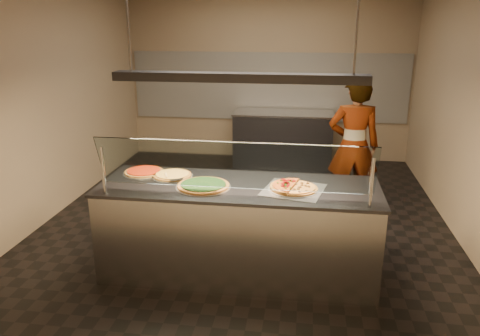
# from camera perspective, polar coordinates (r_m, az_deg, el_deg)

# --- Properties ---
(ground) EXTENTS (5.00, 6.00, 0.02)m
(ground) POSITION_cam_1_polar(r_m,az_deg,el_deg) (5.97, 0.72, -6.62)
(ground) COLOR black
(ground) RESTS_ON ground
(wall_back) EXTENTS (5.00, 0.02, 3.00)m
(wall_back) POSITION_cam_1_polar(r_m,az_deg,el_deg) (8.49, 3.47, 11.23)
(wall_back) COLOR #958060
(wall_back) RESTS_ON ground
(wall_front) EXTENTS (5.00, 0.02, 3.00)m
(wall_front) POSITION_cam_1_polar(r_m,az_deg,el_deg) (2.66, -7.69, -3.26)
(wall_front) COLOR #958060
(wall_front) RESTS_ON ground
(wall_left) EXTENTS (0.02, 6.00, 3.00)m
(wall_left) POSITION_cam_1_polar(r_m,az_deg,el_deg) (6.35, -22.52, 7.78)
(wall_left) COLOR #958060
(wall_left) RESTS_ON ground
(wall_right) EXTENTS (0.02, 6.00, 3.00)m
(wall_right) POSITION_cam_1_polar(r_m,az_deg,el_deg) (5.77, 26.50, 6.39)
(wall_right) COLOR #958060
(wall_right) RESTS_ON ground
(tile_band) EXTENTS (4.90, 0.02, 1.20)m
(tile_band) POSITION_cam_1_polar(r_m,az_deg,el_deg) (8.48, 3.42, 9.87)
(tile_band) COLOR silver
(tile_band) RESTS_ON wall_back
(serving_counter) EXTENTS (2.68, 0.94, 0.93)m
(serving_counter) POSITION_cam_1_polar(r_m,az_deg,el_deg) (4.66, -0.15, -7.48)
(serving_counter) COLOR #B7B7BC
(serving_counter) RESTS_ON ground
(sneeze_guard) EXTENTS (2.44, 0.18, 0.54)m
(sneeze_guard) POSITION_cam_1_polar(r_m,az_deg,el_deg) (4.06, -0.86, 0.22)
(sneeze_guard) COLOR #B7B7BC
(sneeze_guard) RESTS_ON serving_counter
(perforated_tray) EXTENTS (0.63, 0.63, 0.01)m
(perforated_tray) POSITION_cam_1_polar(r_m,az_deg,el_deg) (4.38, 6.53, -2.60)
(perforated_tray) COLOR silver
(perforated_tray) RESTS_ON serving_counter
(half_pizza_pepperoni) EXTENTS (0.31, 0.47, 0.05)m
(half_pizza_pepperoni) POSITION_cam_1_polar(r_m,az_deg,el_deg) (4.37, 5.16, -2.19)
(half_pizza_pepperoni) COLOR brown
(half_pizza_pepperoni) RESTS_ON perforated_tray
(half_pizza_sausage) EXTENTS (0.31, 0.47, 0.04)m
(half_pizza_sausage) POSITION_cam_1_polar(r_m,az_deg,el_deg) (4.37, 7.91, -2.40)
(half_pizza_sausage) COLOR brown
(half_pizza_sausage) RESTS_ON perforated_tray
(pizza_spinach) EXTENTS (0.52, 0.52, 0.03)m
(pizza_spinach) POSITION_cam_1_polar(r_m,az_deg,el_deg) (4.44, -4.49, -2.13)
(pizza_spinach) COLOR silver
(pizza_spinach) RESTS_ON serving_counter
(pizza_cheese) EXTENTS (0.41, 0.41, 0.03)m
(pizza_cheese) POSITION_cam_1_polar(r_m,az_deg,el_deg) (4.78, -8.22, -0.83)
(pizza_cheese) COLOR silver
(pizza_cheese) RESTS_ON serving_counter
(pizza_tomato) EXTENTS (0.42, 0.42, 0.03)m
(pizza_tomato) POSITION_cam_1_polar(r_m,az_deg,el_deg) (4.93, -11.62, -0.41)
(pizza_tomato) COLOR silver
(pizza_tomato) RESTS_ON serving_counter
(pizza_spatula) EXTENTS (0.24, 0.21, 0.02)m
(pizza_spatula) POSITION_cam_1_polar(r_m,az_deg,el_deg) (4.68, -8.49, -1.05)
(pizza_spatula) COLOR #B7B7BC
(pizza_spatula) RESTS_ON pizza_spinach
(prep_table) EXTENTS (1.71, 0.74, 0.93)m
(prep_table) POSITION_cam_1_polar(r_m,az_deg,el_deg) (8.20, 5.26, 3.61)
(prep_table) COLOR #343438
(prep_table) RESTS_ON ground
(worker) EXTENTS (0.67, 0.45, 1.79)m
(worker) POSITION_cam_1_polar(r_m,az_deg,el_deg) (6.16, 13.66, 2.58)
(worker) COLOR #29282E
(worker) RESTS_ON ground
(heat_lamp_housing) EXTENTS (2.30, 0.18, 0.08)m
(heat_lamp_housing) POSITION_cam_1_polar(r_m,az_deg,el_deg) (4.24, -0.16, 10.98)
(heat_lamp_housing) COLOR #343438
(heat_lamp_housing) RESTS_ON ceiling
(lamp_rod_left) EXTENTS (0.02, 0.02, 1.01)m
(lamp_rod_left) POSITION_cam_1_polar(r_m,az_deg,el_deg) (4.47, -13.61, 17.85)
(lamp_rod_left) COLOR #B7B7BC
(lamp_rod_left) RESTS_ON ceiling
(lamp_rod_right) EXTENTS (0.02, 0.02, 1.01)m
(lamp_rod_right) POSITION_cam_1_polar(r_m,az_deg,el_deg) (4.19, 14.20, 17.86)
(lamp_rod_right) COLOR #B7B7BC
(lamp_rod_right) RESTS_ON ceiling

